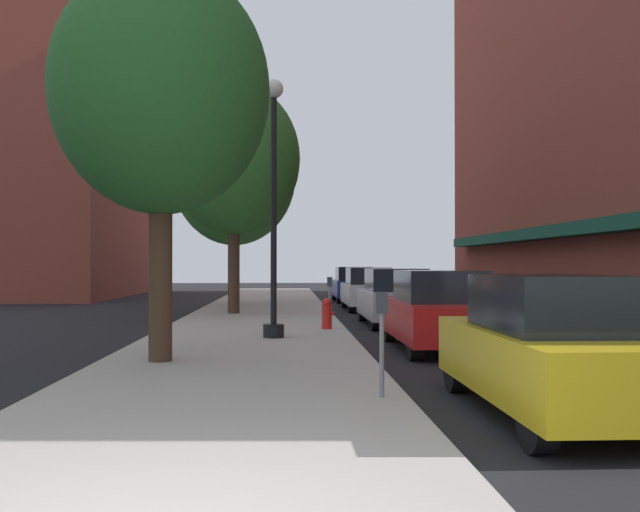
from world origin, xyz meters
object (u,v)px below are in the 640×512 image
at_px(tree_mid, 161,91).
at_px(tree_near, 234,159).
at_px(fire_hydrant, 327,313).
at_px(car_red, 438,311).
at_px(parking_meter_far, 330,294).
at_px(car_white, 368,289).
at_px(tree_far, 234,175).
at_px(car_blue, 353,285).
at_px(lamppost, 274,202).
at_px(car_silver, 395,298).
at_px(car_yellow, 555,348).
at_px(parking_meter_near, 382,331).

bearing_deg(tree_mid, tree_near, 88.20).
bearing_deg(tree_near, fire_hydrant, -64.29).
bearing_deg(car_red, tree_near, 119.70).
relative_size(parking_meter_far, car_white, 0.30).
distance_m(tree_far, car_blue, 8.06).
relative_size(fire_hydrant, car_white, 0.18).
bearing_deg(lamppost, car_silver, 51.21).
bearing_deg(fire_hydrant, tree_near, 115.71).
bearing_deg(tree_near, car_yellow, -72.72).
bearing_deg(parking_meter_near, parking_meter_far, 90.00).
relative_size(tree_near, car_white, 1.83).
height_order(fire_hydrant, car_silver, car_silver).
xyz_separation_m(car_yellow, car_red, (0.00, 6.39, 0.00)).
relative_size(tree_mid, car_blue, 1.59).
bearing_deg(parking_meter_far, tree_far, 108.89).
xyz_separation_m(tree_far, car_yellow, (5.35, -21.39, -4.73)).
relative_size(parking_meter_far, tree_far, 0.16).
distance_m(lamppost, fire_hydrant, 3.64).
bearing_deg(car_white, parking_meter_near, -98.22).
height_order(parking_meter_far, tree_near, tree_near).
xyz_separation_m(parking_meter_near, car_white, (1.95, 18.40, -0.14)).
bearing_deg(car_silver, tree_mid, -121.19).
bearing_deg(car_yellow, car_red, 90.64).
bearing_deg(fire_hydrant, car_silver, 46.42).
bearing_deg(car_white, car_red, -92.18).
bearing_deg(tree_mid, car_silver, 56.69).
bearing_deg(car_yellow, tree_mid, 142.82).
bearing_deg(car_red, car_silver, 92.23).
height_order(tree_mid, car_yellow, tree_mid).
bearing_deg(lamppost, car_blue, 78.67).
relative_size(fire_hydrant, tree_mid, 0.12).
height_order(tree_mid, tree_far, tree_far).
bearing_deg(car_silver, parking_meter_near, -97.47).
bearing_deg(parking_meter_far, car_silver, 21.71).
xyz_separation_m(fire_hydrant, tree_near, (-2.84, 5.90, 4.85)).
height_order(parking_meter_far, car_blue, car_blue).
relative_size(lamppost, car_yellow, 1.37).
distance_m(car_yellow, car_white, 19.09).
height_order(lamppost, tree_mid, tree_mid).
relative_size(tree_near, tree_mid, 1.15).
xyz_separation_m(parking_meter_near, tree_mid, (-3.37, 3.44, 3.83)).
distance_m(tree_near, car_silver, 7.68).
relative_size(tree_near, car_yellow, 1.83).
xyz_separation_m(tree_near, car_silver, (4.95, -3.69, -4.56)).
xyz_separation_m(lamppost, car_silver, (3.44, 4.29, -2.39)).
relative_size(car_white, car_blue, 1.00).
relative_size(tree_near, tree_far, 0.94).
bearing_deg(parking_meter_near, car_blue, 85.44).
relative_size(tree_mid, car_yellow, 1.59).
xyz_separation_m(fire_hydrant, car_white, (2.11, 9.08, 0.29)).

